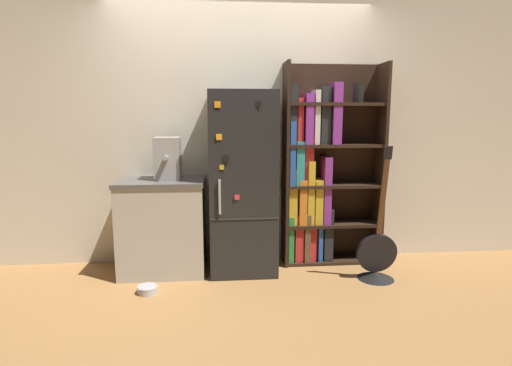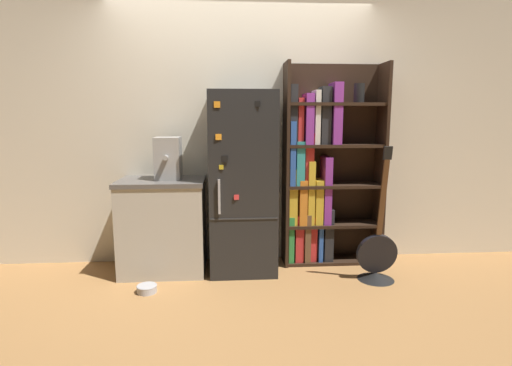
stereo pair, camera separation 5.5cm
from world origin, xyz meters
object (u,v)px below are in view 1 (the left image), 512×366
refrigerator (243,183)px  guitar (376,261)px  espresso_machine (168,158)px  pet_bowl (147,289)px  bookshelf (320,173)px

refrigerator → guitar: refrigerator is taller
refrigerator → espresso_machine: size_ratio=4.34×
guitar → refrigerator: bearing=163.3°
espresso_machine → pet_bowl: espresso_machine is taller
guitar → pet_bowl: bearing=-176.4°
pet_bowl → bookshelf: bearing=21.9°
refrigerator → espresso_machine: (-0.68, 0.03, 0.23)m
guitar → pet_bowl: (-1.99, -0.12, -0.14)m
bookshelf → refrigerator: bearing=-168.3°
espresso_machine → refrigerator: bearing=-2.2°
refrigerator → espresso_machine: bearing=177.8°
refrigerator → guitar: (1.17, -0.35, -0.66)m
espresso_machine → pet_bowl: (-0.14, -0.50, -1.03)m
refrigerator → bookshelf: (0.76, 0.16, 0.06)m
guitar → espresso_machine: bearing=168.5°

